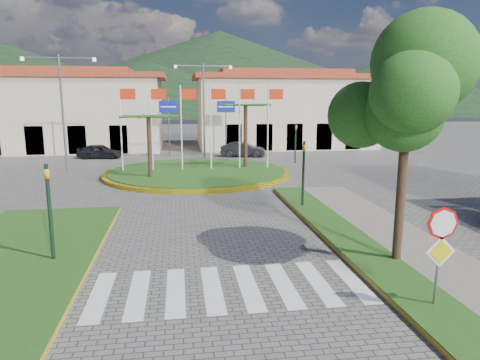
{
  "coord_description": "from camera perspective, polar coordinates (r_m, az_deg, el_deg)",
  "views": [
    {
      "loc": [
        -1.21,
        -6.95,
        5.15
      ],
      "look_at": [
        0.94,
        8.0,
        2.25
      ],
      "focal_mm": 32.0,
      "sensor_mm": 36.0,
      "label": 1
    }
  ],
  "objects": [
    {
      "name": "sidewalk_right",
      "position": [
        12.57,
        28.79,
        -14.36
      ],
      "size": [
        4.0,
        28.0,
        0.15
      ],
      "primitive_type": "cube",
      "color": "gray",
      "rests_on": "ground"
    },
    {
      "name": "verge_right",
      "position": [
        11.91,
        24.0,
        -15.26
      ],
      "size": [
        1.6,
        28.0,
        0.18
      ],
      "primitive_type": "cube",
      "color": "#264D16",
      "rests_on": "ground"
    },
    {
      "name": "median_left",
      "position": [
        14.88,
        -28.95,
        -10.43
      ],
      "size": [
        5.0,
        14.0,
        0.18
      ],
      "primitive_type": "cube",
      "color": "#264D16",
      "rests_on": "ground"
    },
    {
      "name": "crosswalk",
      "position": [
        12.16,
        -1.76,
        -14.15
      ],
      "size": [
        8.0,
        3.0,
        0.01
      ],
      "primitive_type": "cube",
      "color": "silver",
      "rests_on": "ground"
    },
    {
      "name": "roundabout_island",
      "position": [
        29.4,
        -5.71,
        1.08
      ],
      "size": [
        12.7,
        12.7,
        6.0
      ],
      "color": "yellow",
      "rests_on": "ground"
    },
    {
      "name": "stop_sign",
      "position": [
        11.32,
        25.2,
        -7.46
      ],
      "size": [
        0.8,
        0.11,
        2.65
      ],
      "color": "slate",
      "rests_on": "ground"
    },
    {
      "name": "deciduous_tree",
      "position": [
        13.71,
        21.48,
        10.24
      ],
      "size": [
        3.6,
        3.6,
        6.8
      ],
      "color": "black",
      "rests_on": "ground"
    },
    {
      "name": "traffic_light_left",
      "position": [
        14.39,
        -24.09,
        -2.97
      ],
      "size": [
        0.15,
        0.18,
        3.2
      ],
      "color": "black",
      "rests_on": "ground"
    },
    {
      "name": "traffic_light_right",
      "position": [
        20.05,
        8.46,
        1.55
      ],
      "size": [
        0.15,
        0.18,
        3.2
      ],
      "color": "black",
      "rests_on": "ground"
    },
    {
      "name": "traffic_light_far",
      "position": [
        34.37,
        7.42,
        5.43
      ],
      "size": [
        0.18,
        0.15,
        3.2
      ],
      "color": "black",
      "rests_on": "ground"
    },
    {
      "name": "direction_sign_west",
      "position": [
        37.96,
        -9.49,
        8.29
      ],
      "size": [
        1.6,
        0.14,
        5.2
      ],
      "color": "slate",
      "rests_on": "ground"
    },
    {
      "name": "direction_sign_east",
      "position": [
        38.19,
        -1.88,
        8.44
      ],
      "size": [
        1.6,
        0.14,
        5.2
      ],
      "color": "slate",
      "rests_on": "ground"
    },
    {
      "name": "street_lamp_centre",
      "position": [
        37.02,
        -4.85,
        9.83
      ],
      "size": [
        4.8,
        0.16,
        8.0
      ],
      "color": "slate",
      "rests_on": "ground"
    },
    {
      "name": "street_lamp_west",
      "position": [
        31.92,
        -22.61,
        8.89
      ],
      "size": [
        4.8,
        0.16,
        8.0
      ],
      "color": "slate",
      "rests_on": "ground"
    },
    {
      "name": "building_left",
      "position": [
        46.75,
        -24.35,
        8.4
      ],
      "size": [
        23.32,
        9.54,
        8.05
      ],
      "color": "#C6B896",
      "rests_on": "ground"
    },
    {
      "name": "building_right",
      "position": [
        46.35,
        5.88,
        9.29
      ],
      "size": [
        19.08,
        9.54,
        8.05
      ],
      "color": "#C6B896",
      "rests_on": "ground"
    },
    {
      "name": "hill_far_west",
      "position": [
        156.59,
        -28.94,
        11.7
      ],
      "size": [
        140.0,
        140.0,
        22.0
      ],
      "primitive_type": "cone",
      "color": "black",
      "rests_on": "ground"
    },
    {
      "name": "hill_far_mid",
      "position": [
        168.03,
        -2.74,
        14.23
      ],
      "size": [
        180.0,
        180.0,
        30.0
      ],
      "primitive_type": "cone",
      "color": "black",
      "rests_on": "ground"
    },
    {
      "name": "hill_far_east",
      "position": [
        158.86,
        18.84,
        11.7
      ],
      "size": [
        120.0,
        120.0,
        18.0
      ],
      "primitive_type": "cone",
      "color": "black",
      "rests_on": "ground"
    },
    {
      "name": "hill_near_back",
      "position": [
        137.26,
        -12.14,
        11.84
      ],
      "size": [
        110.0,
        110.0,
        16.0
      ],
      "primitive_type": "cone",
      "color": "black",
      "rests_on": "ground"
    },
    {
      "name": "white_van",
      "position": [
        43.17,
        -21.02,
        4.14
      ],
      "size": [
        4.62,
        2.41,
        1.24
      ],
      "primitive_type": "imported",
      "rotation": [
        0.0,
        0.0,
        1.65
      ],
      "color": "white",
      "rests_on": "ground"
    },
    {
      "name": "car_dark_a",
      "position": [
        38.97,
        -18.22,
        3.68
      ],
      "size": [
        3.86,
        1.95,
        1.26
      ],
      "primitive_type": "imported",
      "rotation": [
        0.0,
        0.0,
        1.44
      ],
      "color": "black",
      "rests_on": "ground"
    },
    {
      "name": "car_dark_b",
      "position": [
        38.14,
        0.41,
        4.11
      ],
      "size": [
        4.17,
        2.15,
        1.31
      ],
      "primitive_type": "imported",
      "rotation": [
        0.0,
        0.0,
        1.37
      ],
      "color": "black",
      "rests_on": "ground"
    }
  ]
}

